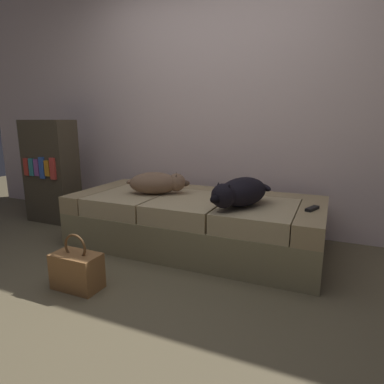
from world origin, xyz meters
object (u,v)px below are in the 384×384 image
at_px(couch, 194,222).
at_px(dog_dark, 240,192).
at_px(handbag, 77,270).
at_px(bookshelf, 51,172).
at_px(tv_remote, 312,209).
at_px(dog_tan, 158,183).

relative_size(couch, dog_dark, 3.45).
xyz_separation_m(handbag, bookshelf, (-1.31, 1.07, 0.42)).
relative_size(handbag, bookshelf, 0.34).
height_order(tv_remote, bookshelf, bookshelf).
height_order(couch, bookshelf, bookshelf).
bearing_deg(bookshelf, dog_tan, -4.36).
height_order(handbag, bookshelf, bookshelf).
bearing_deg(couch, dog_dark, -21.38).
bearing_deg(handbag, dog_dark, 43.81).
distance_m(dog_dark, tv_remote, 0.54).
bearing_deg(dog_dark, dog_tan, 169.68).
bearing_deg(couch, dog_tan, -174.84).
distance_m(couch, dog_dark, 0.59).
xyz_separation_m(couch, tv_remote, (0.96, -0.06, 0.24)).
distance_m(couch, bookshelf, 1.76).
bearing_deg(handbag, tv_remote, 34.48).
xyz_separation_m(dog_tan, dog_dark, (0.79, -0.14, 0.01)).
bearing_deg(dog_dark, tv_remote, 13.07).
bearing_deg(tv_remote, couch, -162.00).
distance_m(dog_dark, bookshelf, 2.18).
bearing_deg(dog_dark, bookshelf, 173.46).
bearing_deg(couch, tv_remote, -3.27).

